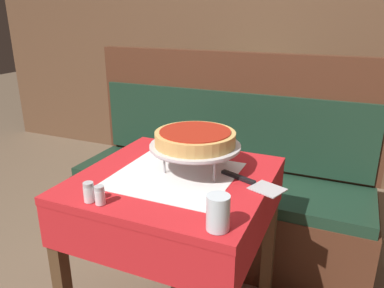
{
  "coord_description": "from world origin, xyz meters",
  "views": [
    {
      "loc": [
        0.58,
        -1.17,
        1.36
      ],
      "look_at": [
        0.06,
        0.03,
        0.9
      ],
      "focal_mm": 35.0,
      "sensor_mm": 36.0,
      "label": 1
    }
  ],
  "objects_px": {
    "pizza_server": "(253,183)",
    "pizza_pan_stand": "(195,147)",
    "napkin_holder": "(188,137)",
    "condiment_caddy": "(253,90)",
    "salt_shaker": "(89,192)",
    "deep_dish_pizza": "(195,138)",
    "water_glass_near": "(218,213)",
    "booth_bench": "(218,195)",
    "dining_table_front": "(175,203)",
    "dining_table_rear": "(247,111)",
    "pepper_shaker": "(100,195)"
  },
  "relations": [
    {
      "from": "deep_dish_pizza",
      "to": "pepper_shaker",
      "type": "bearing_deg",
      "value": -115.99
    },
    {
      "from": "booth_bench",
      "to": "condiment_caddy",
      "type": "height_order",
      "value": "booth_bench"
    },
    {
      "from": "napkin_holder",
      "to": "condiment_caddy",
      "type": "relative_size",
      "value": 0.58
    },
    {
      "from": "dining_table_front",
      "to": "pizza_server",
      "type": "height_order",
      "value": "pizza_server"
    },
    {
      "from": "dining_table_rear",
      "to": "pepper_shaker",
      "type": "distance_m",
      "value": 1.82
    },
    {
      "from": "dining_table_rear",
      "to": "water_glass_near",
      "type": "distance_m",
      "value": 1.85
    },
    {
      "from": "deep_dish_pizza",
      "to": "napkin_holder",
      "type": "xyz_separation_m",
      "value": [
        -0.14,
        0.25,
        -0.09
      ]
    },
    {
      "from": "deep_dish_pizza",
      "to": "water_glass_near",
      "type": "relative_size",
      "value": 2.9
    },
    {
      "from": "dining_table_rear",
      "to": "napkin_holder",
      "type": "xyz_separation_m",
      "value": [
        0.05,
        -1.2,
        0.16
      ]
    },
    {
      "from": "dining_table_front",
      "to": "water_glass_near",
      "type": "height_order",
      "value": "water_glass_near"
    },
    {
      "from": "pizza_server",
      "to": "salt_shaker",
      "type": "relative_size",
      "value": 3.89
    },
    {
      "from": "pizza_pan_stand",
      "to": "deep_dish_pizza",
      "type": "distance_m",
      "value": 0.04
    },
    {
      "from": "dining_table_rear",
      "to": "condiment_caddy",
      "type": "distance_m",
      "value": 0.17
    },
    {
      "from": "water_glass_near",
      "to": "napkin_holder",
      "type": "height_order",
      "value": "water_glass_near"
    },
    {
      "from": "pizza_server",
      "to": "pizza_pan_stand",
      "type": "bearing_deg",
      "value": 174.66
    },
    {
      "from": "condiment_caddy",
      "to": "pizza_pan_stand",
      "type": "bearing_deg",
      "value": -83.85
    },
    {
      "from": "booth_bench",
      "to": "pizza_server",
      "type": "xyz_separation_m",
      "value": [
        0.37,
        -0.68,
        0.45
      ]
    },
    {
      "from": "booth_bench",
      "to": "deep_dish_pizza",
      "type": "height_order",
      "value": "booth_bench"
    },
    {
      "from": "dining_table_front",
      "to": "dining_table_rear",
      "type": "relative_size",
      "value": 0.99
    },
    {
      "from": "pizza_pan_stand",
      "to": "water_glass_near",
      "type": "distance_m",
      "value": 0.42
    },
    {
      "from": "deep_dish_pizza",
      "to": "salt_shaker",
      "type": "distance_m",
      "value": 0.44
    },
    {
      "from": "dining_table_rear",
      "to": "pizza_server",
      "type": "bearing_deg",
      "value": -73.77
    },
    {
      "from": "dining_table_front",
      "to": "pizza_pan_stand",
      "type": "relative_size",
      "value": 2.22
    },
    {
      "from": "dining_table_rear",
      "to": "condiment_caddy",
      "type": "xyz_separation_m",
      "value": [
        0.03,
        -0.0,
        0.17
      ]
    },
    {
      "from": "pizza_pan_stand",
      "to": "condiment_caddy",
      "type": "relative_size",
      "value": 2.04
    },
    {
      "from": "dining_table_front",
      "to": "deep_dish_pizza",
      "type": "relative_size",
      "value": 2.53
    },
    {
      "from": "dining_table_rear",
      "to": "booth_bench",
      "type": "bearing_deg",
      "value": -85.76
    },
    {
      "from": "pizza_pan_stand",
      "to": "deep_dish_pizza",
      "type": "xyz_separation_m",
      "value": [
        0.0,
        0.0,
        0.04
      ]
    },
    {
      "from": "dining_table_rear",
      "to": "deep_dish_pizza",
      "type": "height_order",
      "value": "deep_dish_pizza"
    },
    {
      "from": "dining_table_rear",
      "to": "salt_shaker",
      "type": "distance_m",
      "value": 1.82
    },
    {
      "from": "booth_bench",
      "to": "pepper_shaker",
      "type": "bearing_deg",
      "value": -92.6
    },
    {
      "from": "water_glass_near",
      "to": "pizza_server",
      "type": "bearing_deg",
      "value": 87.06
    },
    {
      "from": "deep_dish_pizza",
      "to": "salt_shaker",
      "type": "bearing_deg",
      "value": -121.21
    },
    {
      "from": "deep_dish_pizza",
      "to": "booth_bench",
      "type": "bearing_deg",
      "value": 101.22
    },
    {
      "from": "pizza_pan_stand",
      "to": "deep_dish_pizza",
      "type": "bearing_deg",
      "value": 90.0
    },
    {
      "from": "pizza_pan_stand",
      "to": "pepper_shaker",
      "type": "height_order",
      "value": "pizza_pan_stand"
    },
    {
      "from": "dining_table_front",
      "to": "booth_bench",
      "type": "distance_m",
      "value": 0.79
    },
    {
      "from": "deep_dish_pizza",
      "to": "condiment_caddy",
      "type": "height_order",
      "value": "condiment_caddy"
    },
    {
      "from": "dining_table_front",
      "to": "water_glass_near",
      "type": "relative_size",
      "value": 7.34
    },
    {
      "from": "pizza_server",
      "to": "condiment_caddy",
      "type": "height_order",
      "value": "condiment_caddy"
    },
    {
      "from": "dining_table_rear",
      "to": "water_glass_near",
      "type": "relative_size",
      "value": 7.4
    },
    {
      "from": "salt_shaker",
      "to": "dining_table_rear",
      "type": "bearing_deg",
      "value": 89.0
    },
    {
      "from": "pizza_server",
      "to": "salt_shaker",
      "type": "height_order",
      "value": "salt_shaker"
    },
    {
      "from": "water_glass_near",
      "to": "salt_shaker",
      "type": "relative_size",
      "value": 1.57
    },
    {
      "from": "dining_table_rear",
      "to": "pizza_pan_stand",
      "type": "xyz_separation_m",
      "value": [
        0.19,
        -1.45,
        0.22
      ]
    },
    {
      "from": "salt_shaker",
      "to": "pepper_shaker",
      "type": "height_order",
      "value": "salt_shaker"
    },
    {
      "from": "dining_table_front",
      "to": "dining_table_rear",
      "type": "height_order",
      "value": "dining_table_rear"
    },
    {
      "from": "pepper_shaker",
      "to": "pizza_pan_stand",
      "type": "bearing_deg",
      "value": 64.01
    },
    {
      "from": "water_glass_near",
      "to": "condiment_caddy",
      "type": "bearing_deg",
      "value": 101.85
    },
    {
      "from": "booth_bench",
      "to": "water_glass_near",
      "type": "height_order",
      "value": "booth_bench"
    }
  ]
}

